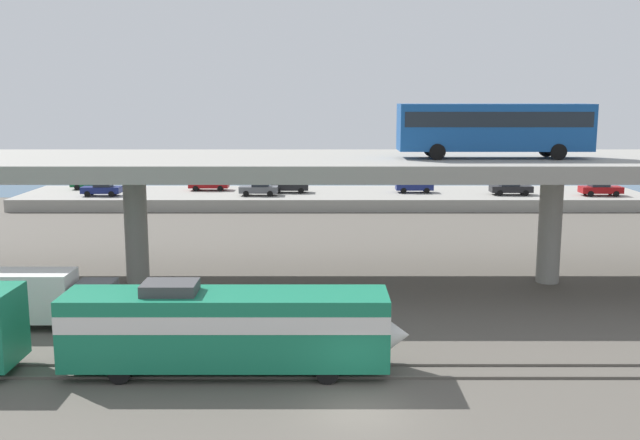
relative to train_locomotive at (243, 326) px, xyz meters
name	(u,v)px	position (x,y,z in m)	size (l,w,h in m)	color
ground_plane	(358,410)	(4.97, -4.00, -2.19)	(260.00, 260.00, 0.00)	#565149
rail_strip_near	(355,378)	(4.97, -0.77, -2.13)	(110.00, 0.12, 0.12)	#59544C
rail_strip_far	(353,365)	(4.97, 0.77, -2.13)	(110.00, 0.12, 0.12)	#59544C
train_locomotive	(243,326)	(0.00, 0.00, 0.00)	(15.34, 3.04, 4.18)	#197A56
highway_overpass	(344,168)	(4.97, 16.00, 5.41)	(96.00, 12.67, 8.33)	gray
transit_bus_on_overpass	(495,125)	(14.40, 14.91, 8.20)	(12.00, 2.68, 3.40)	#14478C
service_truck_west	(47,297)	(-11.18, 6.55, -0.56)	(6.80, 2.46, 3.04)	#515459
pier_parking_lot	(334,198)	(4.97, 51.00, -1.54)	(69.65, 12.30, 1.31)	gray
parked_car_0	(92,183)	(-23.26, 53.72, -0.11)	(4.54, 1.86, 1.50)	#0C4C26
parked_car_1	(102,189)	(-20.40, 48.01, -0.11)	(4.20, 1.83, 1.50)	navy
parked_car_2	(511,188)	(24.50, 48.87, -0.11)	(4.54, 1.93, 1.50)	black
parked_car_3	(209,184)	(-9.44, 52.77, -0.11)	(4.54, 2.00, 1.50)	maroon
parked_car_4	(290,186)	(0.07, 50.73, -0.11)	(4.20, 1.97, 1.50)	black
parked_car_5	(414,186)	(14.07, 50.76, -0.11)	(4.17, 1.83, 1.50)	navy
parked_car_6	(601,189)	(34.16, 48.20, -0.11)	(4.47, 1.89, 1.50)	maroon
parked_car_7	(259,189)	(-3.23, 48.31, -0.11)	(4.21, 1.93, 1.50)	#515459
harbor_water	(331,180)	(4.97, 74.00, -2.19)	(140.00, 36.00, 0.01)	#385B7A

